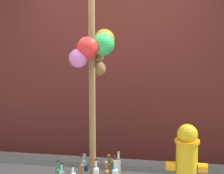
{
  "coord_description": "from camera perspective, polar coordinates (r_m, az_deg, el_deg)",
  "views": [
    {
      "loc": [
        0.72,
        -2.75,
        1.56
      ],
      "look_at": [
        0.17,
        0.51,
        1.15
      ],
      "focal_mm": 48.9,
      "sensor_mm": 36.0,
      "label": 1
    }
  ],
  "objects": [
    {
      "name": "fire_hydrant",
      "position": [
        3.39,
        13.76,
        -13.19
      ],
      "size": [
        0.43,
        0.26,
        0.79
      ],
      "color": "gold",
      "rests_on": "ground_plane"
    },
    {
      "name": "curb_strip",
      "position": [
        4.15,
        -1.1,
        -14.42
      ],
      "size": [
        8.0,
        0.12,
        0.08
      ],
      "primitive_type": "cube",
      "color": "slate",
      "rests_on": "ground_plane"
    },
    {
      "name": "bottle_9",
      "position": [
        3.9,
        -5.17,
        -14.62
      ],
      "size": [
        0.08,
        0.08,
        0.31
      ],
      "color": "#93CCE0",
      "rests_on": "ground_plane"
    },
    {
      "name": "building_wall",
      "position": [
        4.35,
        0.05,
        8.22
      ],
      "size": [
        10.0,
        0.2,
        3.3
      ],
      "color": "#561E19",
      "rests_on": "ground_plane"
    },
    {
      "name": "bottle_6",
      "position": [
        3.7,
        -0.58,
        -15.51
      ],
      "size": [
        0.06,
        0.06,
        0.34
      ],
      "color": "brown",
      "rests_on": "ground_plane"
    },
    {
      "name": "bottle_3",
      "position": [
        3.63,
        1.23,
        -15.53
      ],
      "size": [
        0.06,
        0.06,
        0.4
      ],
      "color": "silver",
      "rests_on": "ground_plane"
    },
    {
      "name": "memorial_post",
      "position": [
        3.32,
        -3.22,
        10.05
      ],
      "size": [
        0.53,
        0.5,
        2.97
      ],
      "color": "olive",
      "rests_on": "ground_plane"
    },
    {
      "name": "bottle_4",
      "position": [
        3.84,
        0.53,
        -15.08
      ],
      "size": [
        0.06,
        0.06,
        0.31
      ],
      "color": "brown",
      "rests_on": "ground_plane"
    }
  ]
}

